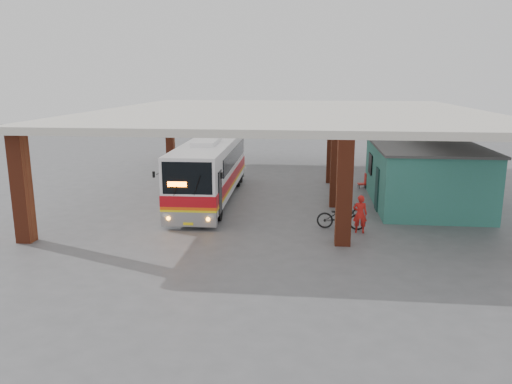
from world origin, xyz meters
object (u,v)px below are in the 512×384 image
at_px(coach_bus, 211,169).
at_px(red_chair, 364,181).
at_px(motorcycle, 341,217).
at_px(pedestrian, 360,214).

bearing_deg(coach_bus, red_chair, 22.83).
xyz_separation_m(coach_bus, motorcycle, (6.61, -4.65, -1.11)).
bearing_deg(pedestrian, coach_bus, -30.00).
xyz_separation_m(coach_bus, pedestrian, (7.36, -5.10, -0.85)).
height_order(pedestrian, red_chair, pedestrian).
height_order(coach_bus, red_chair, coach_bus).
distance_m(motorcycle, red_chair, 8.65).
distance_m(coach_bus, red_chair, 9.33).
bearing_deg(motorcycle, coach_bus, 60.25).
relative_size(motorcycle, pedestrian, 1.28).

